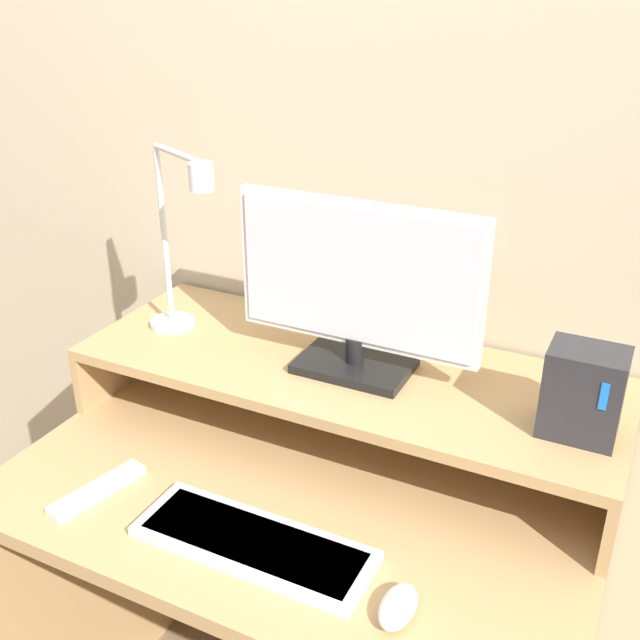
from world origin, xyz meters
name	(u,v)px	position (x,y,z in m)	size (l,w,h in m)	color
wall_back	(396,175)	(0.00, 0.76, 1.25)	(6.00, 0.05, 2.50)	beige
desk	(308,573)	(0.00, 0.36, 0.53)	(1.07, 0.73, 0.78)	tan
monitor_shelf	(346,375)	(0.00, 0.53, 0.90)	(1.07, 0.39, 0.15)	tan
monitor	(357,288)	(0.02, 0.53, 1.10)	(0.48, 0.14, 0.33)	black
desk_lamp	(180,246)	(-0.35, 0.50, 1.13)	(0.23, 0.15, 0.39)	silver
router_dock	(583,393)	(0.44, 0.49, 1.00)	(0.12, 0.09, 0.16)	#28282D
keyboard	(253,543)	(0.01, 0.16, 0.79)	(0.40, 0.14, 0.02)	silver
mouse	(398,607)	(0.27, 0.13, 0.79)	(0.05, 0.09, 0.03)	white
remote_control	(98,490)	(-0.31, 0.15, 0.78)	(0.08, 0.19, 0.02)	white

